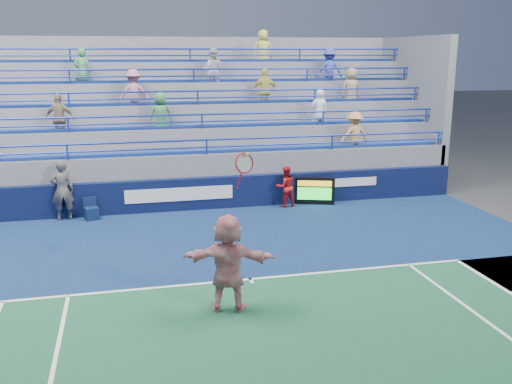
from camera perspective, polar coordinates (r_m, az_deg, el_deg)
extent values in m
plane|color=#333538|center=(13.59, -0.58, -8.79)|extent=(120.00, 120.00, 0.00)
cube|color=#0D1E44|center=(15.59, -2.36, -5.74)|extent=(18.00, 8.40, 0.02)
cube|color=white|center=(13.58, -0.58, -8.70)|extent=(11.00, 0.10, 0.01)
cube|color=white|center=(13.49, -0.49, -8.86)|extent=(0.08, 0.30, 0.01)
cube|color=#090F34|center=(19.51, -4.78, -0.10)|extent=(18.00, 0.30, 1.10)
cube|color=white|center=(19.23, -7.66, -0.23)|extent=(3.60, 0.02, 0.45)
cube|color=white|center=(20.71, 9.66, 0.99)|extent=(1.80, 0.02, 0.30)
cube|color=slate|center=(22.36, -5.91, 1.66)|extent=(18.00, 5.60, 1.10)
cube|color=slate|center=(22.28, -5.93, 2.60)|extent=(18.00, 5.60, 1.85)
cube|color=#163598|center=(19.81, -5.12, 4.09)|extent=(17.40, 0.45, 0.10)
cylinder|color=#1D36A1|center=(19.35, -4.97, 5.21)|extent=(18.00, 0.07, 0.07)
cube|color=slate|center=(22.70, -6.12, 3.77)|extent=(18.00, 4.60, 2.60)
cube|color=#163598|center=(20.69, -5.56, 6.59)|extent=(17.40, 0.45, 0.10)
cylinder|color=#1D36A1|center=(20.24, -5.44, 7.72)|extent=(18.00, 0.07, 0.07)
cube|color=slate|center=(23.13, -6.30, 4.89)|extent=(18.00, 3.60, 3.35)
cube|color=#163598|center=(21.59, -5.98, 8.88)|extent=(17.40, 0.45, 0.10)
cylinder|color=#1D36A1|center=(21.17, -5.86, 10.01)|extent=(18.00, 0.07, 0.07)
cube|color=slate|center=(23.57, -6.48, 5.97)|extent=(18.00, 2.60, 4.10)
cube|color=#163598|center=(22.54, -6.36, 10.99)|extent=(17.40, 0.45, 0.10)
cylinder|color=#1D36A1|center=(22.12, -6.26, 12.11)|extent=(18.00, 0.07, 0.07)
cube|color=slate|center=(24.01, -6.65, 7.01)|extent=(18.00, 1.60, 4.85)
cube|color=#163598|center=(23.50, -6.72, 12.92)|extent=(17.40, 0.45, 0.10)
cylinder|color=#1D36A1|center=(23.11, -6.63, 14.02)|extent=(18.00, 0.07, 0.07)
imported|color=white|center=(21.70, 6.33, 7.92)|extent=(0.65, 0.46, 1.70)
imported|color=#DDEC5B|center=(24.05, 0.71, 13.93)|extent=(0.84, 0.56, 1.70)
imported|color=silver|center=(22.63, -4.36, 12.01)|extent=(0.94, 0.80, 1.70)
imported|color=#439558|center=(22.39, -16.96, 11.44)|extent=(0.66, 0.47, 1.70)
imported|color=#3A43AF|center=(23.85, 7.33, 12.02)|extent=(1.17, 0.76, 1.70)
imported|color=#3A814E|center=(20.50, -9.49, 7.48)|extent=(0.86, 0.58, 1.70)
imported|color=#E09F57|center=(21.23, 9.80, 5.63)|extent=(1.15, 0.72, 1.70)
imported|color=#968564|center=(20.56, -19.01, 6.94)|extent=(1.05, 0.57, 1.70)
imported|color=#DDD156|center=(22.06, 0.90, 10.05)|extent=(1.02, 0.49, 1.70)
imported|color=#BC7989|center=(21.40, -12.11, 9.63)|extent=(1.12, 0.67, 1.70)
imported|color=tan|center=(23.16, 9.47, 10.04)|extent=(0.90, 0.65, 1.70)
cube|color=black|center=(20.10, 5.87, 0.10)|extent=(1.38, 0.59, 0.97)
cube|color=gold|center=(19.96, 5.97, 0.85)|extent=(1.19, 0.02, 0.19)
cube|color=#19E533|center=(20.04, 5.94, -0.16)|extent=(1.19, 0.02, 0.44)
cube|color=#0D1C3E|center=(18.97, -16.11, -2.10)|extent=(0.50, 0.50, 0.41)
cube|color=#0D1C3E|center=(19.05, -16.16, -0.90)|extent=(0.40, 0.16, 0.32)
imported|color=white|center=(11.75, -2.81, -7.10)|extent=(2.01, 1.11, 2.06)
torus|color=#AC1522|center=(11.25, -1.18, 2.91)|extent=(0.43, 0.24, 0.42)
cylinder|color=#AC1522|center=(11.30, -1.67, 1.17)|extent=(0.09, 0.24, 0.37)
sphere|color=#BCCE30|center=(11.18, -0.88, 3.77)|extent=(0.07, 0.07, 0.07)
imported|color=#141D39|center=(19.04, -18.81, 0.18)|extent=(0.76, 0.55, 1.96)
imported|color=red|center=(19.66, 2.96, 0.54)|extent=(0.77, 0.64, 1.44)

